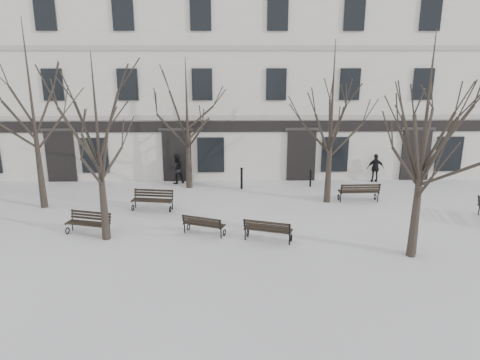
{
  "coord_description": "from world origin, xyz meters",
  "views": [
    {
      "loc": [
        -0.4,
        -17.69,
        7.54
      ],
      "look_at": [
        -0.04,
        3.0,
        1.47
      ],
      "focal_mm": 35.0,
      "sensor_mm": 36.0,
      "label": 1
    }
  ],
  "objects_px": {
    "bench_1": "(204,224)",
    "bench_0": "(89,222)",
    "bench_3": "(153,199)",
    "bench_4": "(359,191)",
    "tree_1": "(97,126)",
    "bench_2": "(268,229)",
    "tree_2": "(424,138)",
    "tree_3": "(426,120)"
  },
  "relations": [
    {
      "from": "bench_2",
      "to": "bench_4",
      "type": "distance_m",
      "value": 6.8
    },
    {
      "from": "tree_1",
      "to": "tree_2",
      "type": "relative_size",
      "value": 1.03
    },
    {
      "from": "bench_0",
      "to": "bench_4",
      "type": "distance_m",
      "value": 12.72
    },
    {
      "from": "bench_1",
      "to": "bench_0",
      "type": "bearing_deg",
      "value": 18.97
    },
    {
      "from": "tree_3",
      "to": "bench_2",
      "type": "relative_size",
      "value": 4.04
    },
    {
      "from": "bench_2",
      "to": "bench_3",
      "type": "distance_m",
      "value": 6.36
    },
    {
      "from": "tree_2",
      "to": "bench_0",
      "type": "relative_size",
      "value": 3.71
    },
    {
      "from": "tree_1",
      "to": "tree_3",
      "type": "relative_size",
      "value": 0.91
    },
    {
      "from": "bench_2",
      "to": "tree_2",
      "type": "bearing_deg",
      "value": -177.41
    },
    {
      "from": "tree_1",
      "to": "bench_0",
      "type": "height_order",
      "value": "tree_1"
    },
    {
      "from": "bench_1",
      "to": "bench_2",
      "type": "xyz_separation_m",
      "value": [
        2.57,
        -0.71,
        0.04
      ]
    },
    {
      "from": "bench_0",
      "to": "bench_2",
      "type": "relative_size",
      "value": 0.96
    },
    {
      "from": "bench_0",
      "to": "bench_2",
      "type": "xyz_separation_m",
      "value": [
        7.28,
        -0.92,
        0.02
      ]
    },
    {
      "from": "bench_0",
      "to": "bench_3",
      "type": "xyz_separation_m",
      "value": [
        2.15,
        2.84,
        0.02
      ]
    },
    {
      "from": "tree_2",
      "to": "bench_4",
      "type": "relative_size",
      "value": 3.56
    },
    {
      "from": "bench_3",
      "to": "tree_1",
      "type": "bearing_deg",
      "value": -103.42
    },
    {
      "from": "tree_1",
      "to": "bench_3",
      "type": "bearing_deg",
      "value": 68.66
    },
    {
      "from": "tree_2",
      "to": "tree_3",
      "type": "relative_size",
      "value": 0.88
    },
    {
      "from": "bench_4",
      "to": "tree_3",
      "type": "bearing_deg",
      "value": 92.37
    },
    {
      "from": "bench_0",
      "to": "bench_1",
      "type": "bearing_deg",
      "value": 12.25
    },
    {
      "from": "bench_0",
      "to": "tree_2",
      "type": "bearing_deg",
      "value": 4.36
    },
    {
      "from": "tree_1",
      "to": "bench_4",
      "type": "relative_size",
      "value": 3.67
    },
    {
      "from": "tree_1",
      "to": "bench_4",
      "type": "bearing_deg",
      "value": 21.22
    },
    {
      "from": "bench_0",
      "to": "bench_2",
      "type": "height_order",
      "value": "bench_2"
    },
    {
      "from": "tree_3",
      "to": "bench_0",
      "type": "xyz_separation_m",
      "value": [
        -12.54,
        2.17,
        -4.5
      ]
    },
    {
      "from": "bench_2",
      "to": "tree_3",
      "type": "bearing_deg",
      "value": -175.77
    },
    {
      "from": "bench_3",
      "to": "bench_0",
      "type": "bearing_deg",
      "value": -119.21
    },
    {
      "from": "bench_4",
      "to": "bench_0",
      "type": "bearing_deg",
      "value": 16.03
    },
    {
      "from": "bench_0",
      "to": "bench_1",
      "type": "height_order",
      "value": "bench_0"
    },
    {
      "from": "tree_3",
      "to": "bench_4",
      "type": "distance_m",
      "value": 7.5
    },
    {
      "from": "tree_1",
      "to": "bench_0",
      "type": "relative_size",
      "value": 3.82
    },
    {
      "from": "tree_2",
      "to": "bench_3",
      "type": "bearing_deg",
      "value": 153.45
    },
    {
      "from": "bench_3",
      "to": "bench_4",
      "type": "relative_size",
      "value": 0.99
    },
    {
      "from": "bench_0",
      "to": "bench_2",
      "type": "bearing_deg",
      "value": 7.65
    },
    {
      "from": "bench_2",
      "to": "bench_3",
      "type": "xyz_separation_m",
      "value": [
        -5.13,
        3.76,
        0.0
      ]
    },
    {
      "from": "tree_1",
      "to": "tree_3",
      "type": "bearing_deg",
      "value": -7.9
    },
    {
      "from": "tree_3",
      "to": "bench_4",
      "type": "height_order",
      "value": "tree_3"
    },
    {
      "from": "tree_1",
      "to": "bench_4",
      "type": "xyz_separation_m",
      "value": [
        11.3,
        4.39,
        -4.01
      ]
    },
    {
      "from": "bench_2",
      "to": "bench_0",
      "type": "bearing_deg",
      "value": 10.37
    },
    {
      "from": "tree_1",
      "to": "tree_3",
      "type": "height_order",
      "value": "tree_3"
    },
    {
      "from": "tree_1",
      "to": "bench_4",
      "type": "height_order",
      "value": "tree_1"
    },
    {
      "from": "bench_0",
      "to": "tree_3",
      "type": "bearing_deg",
      "value": 5.04
    }
  ]
}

